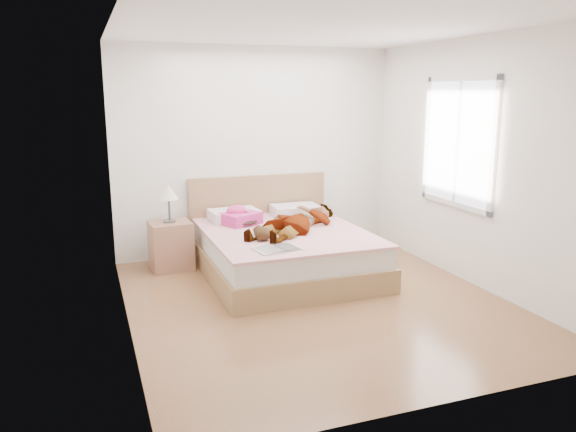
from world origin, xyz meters
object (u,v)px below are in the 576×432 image
object	(u,v)px
magazine	(278,249)
nightstand	(171,242)
woman	(298,218)
bed	(282,249)
towel	(240,216)
phone	(246,210)
coffee_mug	(257,232)
plush_toy	(262,233)

from	to	relation	value
magazine	nightstand	world-z (taller)	nightstand
woman	bed	distance (m)	0.40
towel	magazine	distance (m)	1.22
phone	coffee_mug	size ratio (longest dim) A/B	0.64
magazine	phone	bearing A→B (deg)	89.01
magazine	nightstand	xyz separation A→B (m)	(-0.85, 1.35, -0.19)
phone	towel	size ratio (longest dim) A/B	0.17
coffee_mug	nightstand	size ratio (longest dim) A/B	0.14
bed	towel	size ratio (longest dim) A/B	4.01
phone	woman	bearing A→B (deg)	-80.29
phone	magazine	xyz separation A→B (m)	(-0.02, -1.20, -0.16)
plush_toy	towel	bearing A→B (deg)	91.25
woman	towel	distance (m)	0.71
phone	coffee_mug	bearing A→B (deg)	-137.46
coffee_mug	plush_toy	bearing A→B (deg)	-85.94
bed	nightstand	world-z (taller)	bed
bed	coffee_mug	distance (m)	0.53
bed	magazine	world-z (taller)	bed
coffee_mug	nightstand	bearing A→B (deg)	136.03
bed	towel	distance (m)	0.65
phone	magazine	distance (m)	1.21
magazine	coffee_mug	xyz separation A→B (m)	(-0.04, 0.57, 0.04)
woman	bed	size ratio (longest dim) A/B	0.80
woman	magazine	distance (m)	0.96
bed	magazine	xyz separation A→B (m)	(-0.33, -0.80, 0.24)
towel	nightstand	xyz separation A→B (m)	(-0.80, 0.13, -0.27)
plush_toy	coffee_mug	bearing A→B (deg)	94.06
magazine	plush_toy	bearing A→B (deg)	94.63
towel	coffee_mug	bearing A→B (deg)	-89.45
bed	coffee_mug	world-z (taller)	bed
magazine	woman	bearing A→B (deg)	57.03
towel	plush_toy	world-z (taller)	towel
woman	nightstand	distance (m)	1.51
bed	plush_toy	size ratio (longest dim) A/B	7.62
towel	plush_toy	bearing A→B (deg)	-88.75
nightstand	coffee_mug	bearing A→B (deg)	-43.97
woman	towel	xyz separation A→B (m)	(-0.57, 0.41, -0.03)
coffee_mug	towel	bearing A→B (deg)	90.55
phone	bed	xyz separation A→B (m)	(0.31, -0.41, -0.40)
phone	nightstand	xyz separation A→B (m)	(-0.88, 0.14, -0.34)
phone	plush_toy	distance (m)	0.80
phone	bed	bearing A→B (deg)	-94.06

